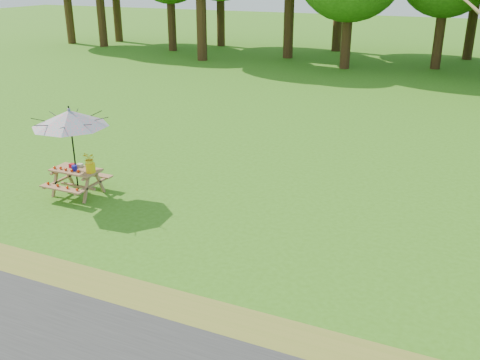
% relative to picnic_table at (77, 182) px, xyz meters
% --- Properties ---
extents(ground, '(120.00, 120.00, 0.00)m').
position_rel_picnic_table_xyz_m(ground, '(3.53, -0.50, -0.33)').
color(ground, '#397215').
rests_on(ground, ground).
extents(drygrass_strip, '(120.00, 1.20, 0.01)m').
position_rel_picnic_table_xyz_m(drygrass_strip, '(3.53, -3.30, -0.32)').
color(drygrass_strip, olive).
rests_on(drygrass_strip, ground).
extents(picnic_table, '(1.20, 1.32, 0.67)m').
position_rel_picnic_table_xyz_m(picnic_table, '(0.00, 0.00, 0.00)').
color(picnic_table, '#AA6E4D').
rests_on(picnic_table, ground).
extents(patio_umbrella, '(2.28, 2.28, 2.25)m').
position_rel_picnic_table_xyz_m(patio_umbrella, '(0.00, 0.00, 1.62)').
color(patio_umbrella, black).
rests_on(patio_umbrella, ground).
extents(produce_bins, '(0.33, 0.41, 0.13)m').
position_rel_picnic_table_xyz_m(produce_bins, '(-0.04, 0.03, 0.40)').
color(produce_bins, '#B80E20').
rests_on(produce_bins, picnic_table).
extents(tomatoes_row, '(0.77, 0.13, 0.07)m').
position_rel_picnic_table_xyz_m(tomatoes_row, '(-0.15, -0.18, 0.38)').
color(tomatoes_row, red).
rests_on(tomatoes_row, picnic_table).
extents(flower_bucket, '(0.38, 0.36, 0.51)m').
position_rel_picnic_table_xyz_m(flower_bucket, '(0.48, -0.02, 0.62)').
color(flower_bucket, yellow).
rests_on(flower_bucket, picnic_table).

